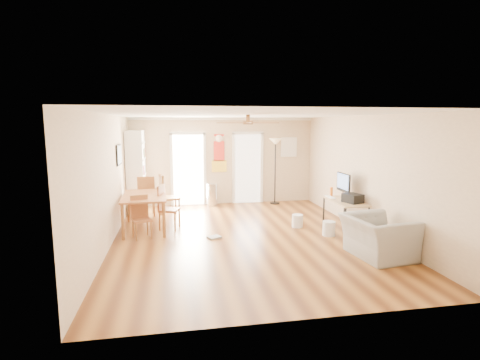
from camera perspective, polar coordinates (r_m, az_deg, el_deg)
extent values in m
plane|color=brown|center=(8.09, 0.75, -8.71)|extent=(7.00, 7.00, 0.00)
cube|color=red|center=(11.18, -3.23, 4.18)|extent=(0.46, 0.03, 1.10)
cube|color=white|center=(11.63, 7.51, 5.03)|extent=(0.50, 0.04, 0.60)
cube|color=black|center=(9.11, -18.10, 3.71)|extent=(0.04, 0.66, 0.48)
cylinder|color=silver|center=(11.03, -4.33, -2.27)|extent=(0.37, 0.37, 0.67)
cube|color=white|center=(9.16, 13.67, -2.56)|extent=(0.14, 0.40, 0.01)
cube|color=black|center=(8.67, 16.93, -2.70)|extent=(0.44, 0.47, 0.20)
cylinder|color=orange|center=(9.33, 13.85, -1.74)|extent=(0.09, 0.09, 0.22)
cylinder|color=silver|center=(8.89, 8.82, -6.22)|extent=(0.32, 0.32, 0.30)
cylinder|color=silver|center=(8.36, 13.49, -7.25)|extent=(0.29, 0.29, 0.32)
cube|color=#9D9E99|center=(8.02, -3.99, -8.76)|extent=(0.33, 0.30, 0.04)
imported|color=gray|center=(7.27, 20.39, -8.21)|extent=(1.13, 1.26, 0.75)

